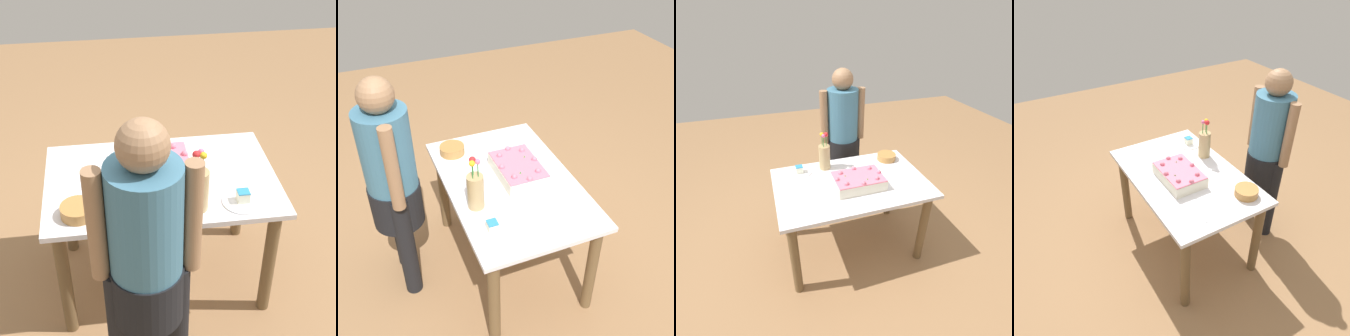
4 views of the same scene
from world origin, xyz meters
TOP-DOWN VIEW (x-y plane):
  - ground_plane at (0.00, 0.00)m, footprint 8.00×8.00m
  - dining_table at (0.00, 0.00)m, footprint 1.23×0.79m
  - sheet_cake at (0.04, -0.07)m, footprint 0.39×0.27m
  - serving_plate_with_slice at (-0.38, 0.26)m, footprint 0.21×0.21m
  - cake_knife at (0.42, -0.16)m, footprint 0.23×0.07m
  - flower_vase at (-0.15, 0.27)m, footprint 0.10×0.10m
  - fruit_bowl at (0.44, 0.25)m, footprint 0.17×0.17m
  - person_standing at (0.15, 0.69)m, footprint 0.45×0.31m

SIDE VIEW (x-z plane):
  - ground_plane at x=0.00m, z-range 0.00..0.00m
  - dining_table at x=0.00m, z-range 0.23..0.97m
  - cake_knife at x=0.42m, z-range 0.74..0.74m
  - serving_plate_with_slice at x=-0.38m, z-range 0.72..0.79m
  - fruit_bowl at x=0.44m, z-range 0.74..0.79m
  - sheet_cake at x=0.04m, z-range 0.73..0.84m
  - person_standing at x=0.15m, z-range 0.11..1.60m
  - flower_vase at x=-0.15m, z-range 0.69..1.03m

